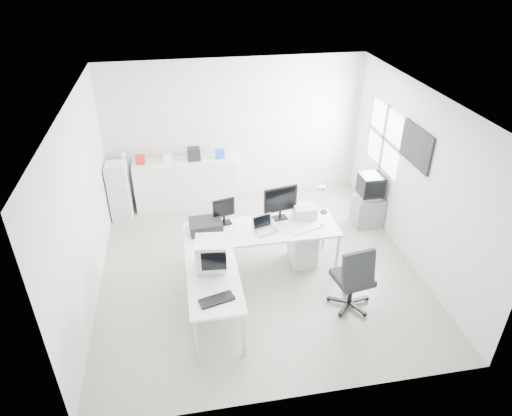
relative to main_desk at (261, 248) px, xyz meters
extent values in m
cube|color=#B2AD9F|center=(-0.05, 0.02, -0.38)|extent=(5.00, 5.00, 0.01)
cube|color=white|center=(-0.05, 0.02, 2.42)|extent=(5.00, 5.00, 0.01)
cube|color=silver|center=(-0.05, 2.52, 1.02)|extent=(5.00, 0.02, 2.80)
cube|color=silver|center=(-2.55, 0.02, 1.02)|extent=(0.02, 5.00, 2.80)
cube|color=silver|center=(2.45, 0.02, 1.02)|extent=(0.02, 5.00, 2.80)
cube|color=silver|center=(0.70, 0.05, -0.08)|extent=(0.40, 0.50, 0.60)
cube|color=black|center=(-0.85, 0.10, 0.46)|extent=(0.51, 0.41, 0.18)
cube|color=silver|center=(0.65, -0.15, 0.39)|extent=(0.49, 0.28, 0.02)
sphere|color=silver|center=(0.95, -0.10, 0.40)|extent=(0.06, 0.06, 0.06)
cube|color=#B4B4B4|center=(0.75, 0.22, 0.47)|extent=(0.35, 0.30, 0.20)
cube|color=black|center=(-0.85, -1.50, 0.39)|extent=(0.47, 0.29, 0.03)
cube|color=slate|center=(2.17, 0.94, -0.09)|extent=(0.51, 0.42, 0.56)
cube|color=silver|center=(-1.09, 2.26, 0.11)|extent=(1.94, 0.49, 0.97)
cube|color=red|center=(-1.89, 2.26, 0.68)|extent=(0.18, 0.16, 0.16)
cube|color=silver|center=(-1.39, 2.26, 0.68)|extent=(0.17, 0.15, 0.16)
cube|color=black|center=(-0.89, 2.26, 0.71)|extent=(0.25, 0.23, 0.24)
cube|color=blue|center=(-0.39, 2.26, 0.68)|extent=(0.17, 0.15, 0.17)
cylinder|color=silver|center=(-2.19, 2.30, 0.71)|extent=(0.07, 0.07, 0.22)
cube|color=silver|center=(-2.33, 2.03, 0.17)|extent=(0.38, 0.45, 1.09)
camera|label=1|loc=(-1.12, -5.81, 4.27)|focal=32.00mm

